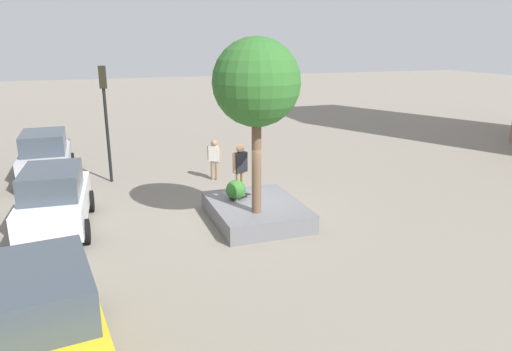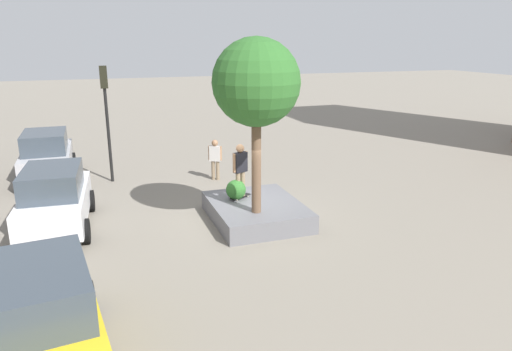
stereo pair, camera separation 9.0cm
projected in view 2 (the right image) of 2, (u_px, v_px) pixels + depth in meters
The scene contains 11 objects.
ground_plane at pixel (248, 219), 15.19m from camera, with size 120.00×120.00×0.00m, color gray.
planter_ledge at pixel (256, 211), 15.01m from camera, with size 3.43×2.74×0.58m, color slate.
plaza_tree at pixel (256, 84), 13.09m from camera, with size 2.49×2.49×5.08m.
boxwood_shrub at pixel (236, 190), 15.16m from camera, with size 0.65×0.65×0.65m, color #2D6628.
skateboard at pixel (241, 197), 15.33m from camera, with size 0.57×0.80×0.07m.
skateboarder at pixel (240, 167), 15.05m from camera, with size 0.36×0.55×1.73m.
taxi_cab at pixel (42, 316), 8.06m from camera, with size 4.44×2.39×1.98m.
police_car at pixel (55, 198), 14.07m from camera, with size 4.33×2.19×1.96m.
sedan_parked at pixel (47, 155), 19.14m from camera, with size 4.34×2.05×2.02m.
traffic_light_corner at pixel (106, 104), 18.34m from camera, with size 0.35×0.29×4.60m.
passerby_with_bag at pixel (215, 157), 19.17m from camera, with size 0.38×0.51×1.67m.
Camera 2 is at (-13.49, 4.43, 5.57)m, focal length 33.09 mm.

